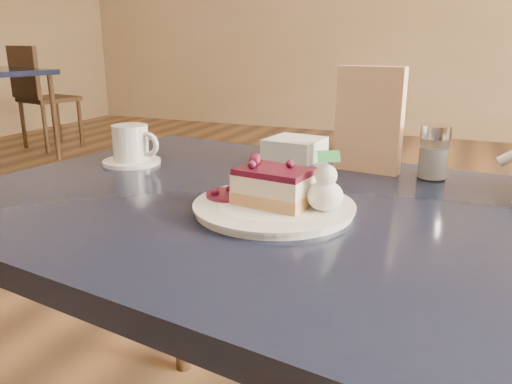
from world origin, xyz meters
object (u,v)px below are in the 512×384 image
at_px(cheesecake_slice, 274,186).
at_px(coffee_set, 132,147).
at_px(dessert_plate, 274,207).
at_px(main_table, 287,245).

relative_size(cheesecake_slice, coffee_set, 0.93).
bearing_deg(cheesecake_slice, dessert_plate, 0.00).
bearing_deg(dessert_plate, cheesecake_slice, 0.00).
relative_size(dessert_plate, coffee_set, 1.85).
relative_size(dessert_plate, cheesecake_slice, 1.98).
height_order(dessert_plate, cheesecake_slice, cheesecake_slice).
bearing_deg(cheesecake_slice, coffee_set, 163.88).
bearing_deg(coffee_set, cheesecake_slice, -23.84).
height_order(main_table, cheesecake_slice, cheesecake_slice).
xyz_separation_m(cheesecake_slice, coffee_set, (-0.39, 0.17, -0.00)).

